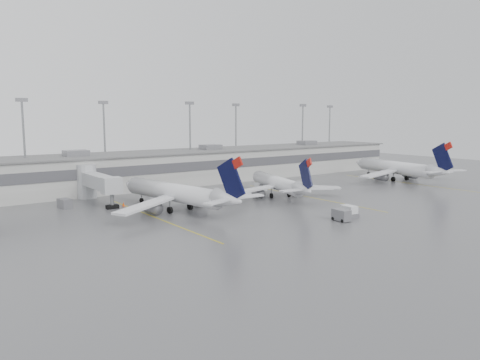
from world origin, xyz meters
TOP-DOWN VIEW (x-y plane):
  - ground at (0.00, 0.00)m, footprint 260.00×260.00m
  - terminal at (-0.01, 57.98)m, footprint 152.00×17.00m
  - light_masts at (0.00, 63.75)m, footprint 142.40×8.00m
  - jet_bridge_right at (-20.50, 45.72)m, footprint 4.00×17.20m
  - stand_markings at (-0.00, 24.00)m, footprint 105.25×40.00m
  - jet_mid_left at (-11.83, 26.85)m, footprint 29.11×32.90m
  - jet_mid_right at (12.33, 27.25)m, footprint 24.79×28.20m
  - jet_far_right at (54.48, 28.06)m, footprint 29.85×33.77m
  - baggage_tug at (8.85, 5.47)m, footprint 2.20×3.23m
  - baggage_cart at (5.65, 4.27)m, footprint 1.87×3.06m
  - gse_uld_b at (-8.53, 44.75)m, footprint 2.63×2.15m
  - gse_uld_c at (14.39, 36.10)m, footprint 2.81×2.06m
  - gse_loader at (-27.44, 41.51)m, footprint 2.22×3.09m
  - cone_b at (-17.96, 36.94)m, footprint 0.50×0.50m
  - cone_c at (9.32, 33.95)m, footprint 0.43×0.43m
  - cone_d at (57.43, 37.31)m, footprint 0.50×0.50m

SIDE VIEW (x-z plane):
  - ground at x=0.00m, z-range 0.00..0.00m
  - stand_markings at x=0.00m, z-range 0.00..0.01m
  - cone_c at x=9.32m, z-range 0.00..0.69m
  - cone_d at x=57.43m, z-range 0.00..0.80m
  - cone_b at x=-17.96m, z-range 0.00..0.80m
  - baggage_tug at x=8.85m, z-range -0.22..1.78m
  - gse_uld_b at x=-8.53m, z-range 0.00..1.61m
  - gse_loader at x=-27.44m, z-range 0.00..1.77m
  - gse_uld_c at x=14.39m, z-range 0.00..1.85m
  - baggage_cart at x=5.65m, z-range 0.04..1.94m
  - jet_mid_right at x=12.33m, z-range -1.78..7.61m
  - jet_mid_left at x=-11.83m, z-range -2.03..8.69m
  - jet_far_right at x=54.48m, z-range -2.09..8.93m
  - jet_bridge_right at x=-20.50m, z-range 0.37..7.37m
  - terminal at x=-0.01m, z-range -0.55..8.90m
  - light_masts at x=0.00m, z-range 1.73..22.33m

